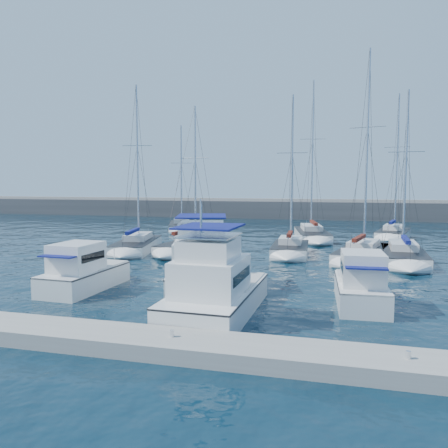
% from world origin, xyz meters
% --- Properties ---
extents(ground, '(220.00, 220.00, 0.00)m').
position_xyz_m(ground, '(0.00, 0.00, 0.00)').
color(ground, black).
rests_on(ground, ground).
extents(breakwater, '(160.00, 6.00, 4.45)m').
position_xyz_m(breakwater, '(0.00, 52.00, 1.05)').
color(breakwater, '#424244').
rests_on(breakwater, ground).
extents(dock, '(40.00, 2.20, 0.60)m').
position_xyz_m(dock, '(0.00, -11.00, 0.30)').
color(dock, gray).
rests_on(dock, ground).
extents(dock_cleat_centre, '(0.16, 0.16, 0.25)m').
position_xyz_m(dock_cleat_centre, '(0.00, -11.00, 0.72)').
color(dock_cleat_centre, silver).
rests_on(dock_cleat_centre, dock).
extents(dock_cleat_near_stbd, '(0.16, 0.16, 0.25)m').
position_xyz_m(dock_cleat_near_stbd, '(8.00, -11.00, 0.72)').
color(dock_cleat_near_stbd, silver).
rests_on(dock_cleat_near_stbd, dock).
extents(motor_yacht_port_outer, '(2.86, 6.00, 3.20)m').
position_xyz_m(motor_yacht_port_outer, '(-8.43, -3.46, 0.94)').
color(motor_yacht_port_outer, white).
rests_on(motor_yacht_port_outer, ground).
extents(motor_yacht_port_inner, '(5.96, 9.82, 4.69)m').
position_xyz_m(motor_yacht_port_inner, '(-2.12, -0.42, 1.13)').
color(motor_yacht_port_inner, white).
rests_on(motor_yacht_port_inner, ground).
extents(motor_yacht_stbd_inner, '(3.65, 8.08, 4.69)m').
position_xyz_m(motor_yacht_stbd_inner, '(0.29, -6.26, 1.13)').
color(motor_yacht_stbd_inner, white).
rests_on(motor_yacht_stbd_inner, ground).
extents(motor_yacht_stbd_outer, '(2.63, 5.58, 3.20)m').
position_xyz_m(motor_yacht_stbd_outer, '(6.98, -2.88, 0.94)').
color(motor_yacht_stbd_outer, white).
rests_on(motor_yacht_stbd_outer, ground).
extents(sailboat_mid_a, '(4.75, 8.94, 15.37)m').
position_xyz_m(sailboat_mid_a, '(-11.92, 10.88, 0.53)').
color(sailboat_mid_a, white).
rests_on(sailboat_mid_a, ground).
extents(sailboat_mid_b, '(4.14, 9.29, 13.47)m').
position_xyz_m(sailboat_mid_b, '(-7.01, 11.99, 0.50)').
color(sailboat_mid_b, white).
rests_on(sailboat_mid_b, ground).
extents(sailboat_mid_c, '(3.21, 6.63, 13.96)m').
position_xyz_m(sailboat_mid_c, '(1.95, 11.86, 0.54)').
color(sailboat_mid_c, white).
rests_on(sailboat_mid_c, ground).
extents(sailboat_mid_d, '(5.04, 8.90, 17.06)m').
position_xyz_m(sailboat_mid_d, '(7.78, 10.79, 0.55)').
color(sailboat_mid_d, white).
rests_on(sailboat_mid_d, ground).
extents(sailboat_mid_e, '(3.52, 8.97, 13.76)m').
position_xyz_m(sailboat_mid_e, '(10.88, 10.87, 0.51)').
color(sailboat_mid_e, white).
rests_on(sailboat_mid_e, ground).
extents(sailboat_back_a, '(5.82, 9.61, 14.09)m').
position_xyz_m(sailboat_back_a, '(-14.02, 28.65, 0.51)').
color(sailboat_back_a, white).
rests_on(sailboat_back_a, ground).
extents(sailboat_back_b, '(4.74, 10.06, 17.77)m').
position_xyz_m(sailboat_back_b, '(3.14, 23.50, 0.54)').
color(sailboat_back_b, white).
rests_on(sailboat_back_b, ground).
extents(sailboat_back_c, '(4.67, 7.59, 16.33)m').
position_xyz_m(sailboat_back_c, '(11.96, 26.12, 0.56)').
color(sailboat_back_c, white).
rests_on(sailboat_back_c, ground).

